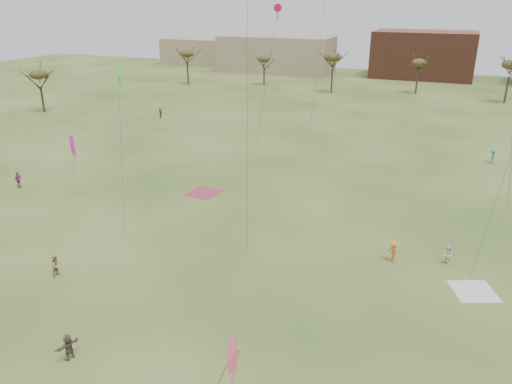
% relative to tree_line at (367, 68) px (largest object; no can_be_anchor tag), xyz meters
% --- Properties ---
extents(ground, '(260.00, 260.00, 0.00)m').
position_rel_tree_line_xyz_m(ground, '(2.85, -79.12, -7.09)').
color(ground, '#2D4D18').
rests_on(ground, ground).
extents(spectator_fore_b, '(0.72, 0.90, 1.77)m').
position_rel_tree_line_xyz_m(spectator_fore_b, '(-10.22, -76.70, -6.20)').
color(spectator_fore_b, '#9E8964').
rests_on(spectator_fore_b, ground).
extents(spectator_fore_c, '(0.94, 1.68, 1.73)m').
position_rel_tree_line_xyz_m(spectator_fore_c, '(-2.60, -84.02, -6.23)').
color(spectator_fore_c, brown).
rests_on(spectator_fore_c, ground).
extents(flyer_mid_b, '(1.33, 1.38, 1.89)m').
position_rel_tree_line_xyz_m(flyer_mid_b, '(14.04, -64.59, -6.14)').
color(flyer_mid_b, orange).
rests_on(flyer_mid_b, ground).
extents(spectator_mid_d, '(0.64, 1.18, 1.92)m').
position_rel_tree_line_xyz_m(spectator_mid_d, '(-28.20, -63.23, -6.13)').
color(spectator_mid_d, '#973F88').
rests_on(spectator_mid_d, ground).
extents(spectator_mid_e, '(1.01, 1.00, 1.65)m').
position_rel_tree_line_xyz_m(spectator_mid_e, '(18.28, -63.37, -6.26)').
color(spectator_mid_e, silver).
rests_on(spectator_mid_e, ground).
extents(flyer_far_a, '(1.06, 1.67, 1.72)m').
position_rel_tree_line_xyz_m(flyer_far_a, '(-31.91, -27.03, -6.23)').
color(flyer_far_a, '#2B824D').
rests_on(flyer_far_a, ground).
extents(flyer_far_c, '(0.73, 1.17, 1.73)m').
position_rel_tree_line_xyz_m(flyer_far_c, '(22.80, -33.05, -6.22)').
color(flyer_far_c, '#205D94').
rests_on(flyer_far_c, ground).
extents(blanket_cream, '(3.93, 3.93, 0.03)m').
position_rel_tree_line_xyz_m(blanket_cream, '(20.35, -66.91, -7.09)').
color(blanket_cream, white).
rests_on(blanket_cream, ground).
extents(blanket_plum, '(3.57, 3.57, 0.03)m').
position_rel_tree_line_xyz_m(blanket_plum, '(-7.67, -56.74, -7.09)').
color(blanket_plum, '#A43250').
rests_on(blanket_plum, ground).
extents(tree_line, '(117.44, 49.32, 8.91)m').
position_rel_tree_line_xyz_m(tree_line, '(0.00, 0.00, 0.00)').
color(tree_line, '#3A2B1E').
rests_on(tree_line, ground).
extents(building_tan, '(32.00, 14.00, 10.00)m').
position_rel_tree_line_xyz_m(building_tan, '(-32.15, 35.88, -2.09)').
color(building_tan, '#937F60').
rests_on(building_tan, ground).
extents(building_brick, '(26.00, 16.00, 12.00)m').
position_rel_tree_line_xyz_m(building_brick, '(7.85, 40.88, -1.09)').
color(building_brick, brown).
rests_on(building_brick, ground).
extents(building_tan_west, '(20.00, 12.00, 8.00)m').
position_rel_tree_line_xyz_m(building_tan_west, '(-62.15, 42.88, -3.09)').
color(building_tan_west, '#937F60').
rests_on(building_tan_west, ground).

